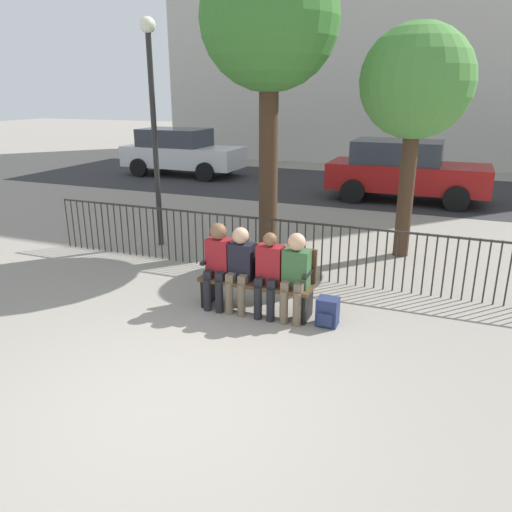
# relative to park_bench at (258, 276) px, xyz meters

# --- Properties ---
(ground_plane) EXTENTS (80.00, 80.00, 0.00)m
(ground_plane) POSITION_rel_park_bench_xyz_m (0.00, -2.38, -0.49)
(ground_plane) COLOR gray
(park_bench) EXTENTS (1.57, 0.45, 0.92)m
(park_bench) POSITION_rel_park_bench_xyz_m (0.00, 0.00, 0.00)
(park_bench) COLOR #4C331E
(park_bench) RESTS_ON ground
(seated_person_0) EXTENTS (0.34, 0.39, 1.21)m
(seated_person_0) POSITION_rel_park_bench_xyz_m (-0.54, -0.13, 0.20)
(seated_person_0) COLOR black
(seated_person_0) RESTS_ON ground
(seated_person_1) EXTENTS (0.34, 0.39, 1.18)m
(seated_person_1) POSITION_rel_park_bench_xyz_m (-0.21, -0.13, 0.18)
(seated_person_1) COLOR brown
(seated_person_1) RESTS_ON ground
(seated_person_2) EXTENTS (0.34, 0.39, 1.15)m
(seated_person_2) POSITION_rel_park_bench_xyz_m (0.20, -0.13, 0.15)
(seated_person_2) COLOR black
(seated_person_2) RESTS_ON ground
(seated_person_3) EXTENTS (0.34, 0.39, 1.18)m
(seated_person_3) POSITION_rel_park_bench_xyz_m (0.57, -0.13, 0.19)
(seated_person_3) COLOR brown
(seated_person_3) RESTS_ON ground
(backpack) EXTENTS (0.27, 0.26, 0.37)m
(backpack) POSITION_rel_park_bench_xyz_m (1.02, -0.15, -0.30)
(backpack) COLOR navy
(backpack) RESTS_ON ground
(fence_railing) EXTENTS (9.01, 0.03, 0.95)m
(fence_railing) POSITION_rel_park_bench_xyz_m (-0.02, 1.37, 0.07)
(fence_railing) COLOR #2D2823
(fence_railing) RESTS_ON ground
(tree_0) EXTENTS (1.89, 1.89, 3.99)m
(tree_0) POSITION_rel_park_bench_xyz_m (1.57, 3.21, 2.50)
(tree_0) COLOR #422D1E
(tree_0) RESTS_ON ground
(tree_1) EXTENTS (2.37, 2.37, 5.23)m
(tree_1) POSITION_rel_park_bench_xyz_m (-0.85, 2.66, 3.48)
(tree_1) COLOR #422D1E
(tree_1) RESTS_ON ground
(lamp_post) EXTENTS (0.28, 0.28, 4.12)m
(lamp_post) POSITION_rel_park_bench_xyz_m (-2.91, 2.15, 2.19)
(lamp_post) COLOR black
(lamp_post) RESTS_ON ground
(street_surface) EXTENTS (24.00, 6.00, 0.01)m
(street_surface) POSITION_rel_park_bench_xyz_m (0.00, 9.62, -0.48)
(street_surface) COLOR #2B2B2D
(street_surface) RESTS_ON ground
(parked_car_1) EXTENTS (4.20, 1.94, 1.62)m
(parked_car_1) POSITION_rel_park_bench_xyz_m (1.05, 8.19, 0.35)
(parked_car_1) COLOR maroon
(parked_car_1) RESTS_ON ground
(parked_car_2) EXTENTS (4.20, 1.94, 1.62)m
(parked_car_2) POSITION_rel_park_bench_xyz_m (-6.77, 9.71, 0.35)
(parked_car_2) COLOR silver
(parked_car_2) RESTS_ON ground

